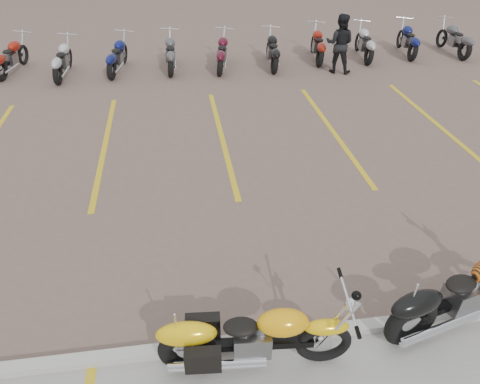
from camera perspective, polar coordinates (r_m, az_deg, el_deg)
The scene contains 7 objects.
ground at distance 7.77m, azimuth 1.18°, elevation -6.34°, with size 100.00×100.00×0.00m, color brown.
curb at distance 6.34m, azimuth 4.29°, elevation -17.30°, with size 60.00×0.18×0.12m, color #ADAAA3.
parking_stripes at distance 11.13m, azimuth -2.23°, elevation 6.69°, with size 38.00×5.50×0.01m, color gold, non-canonical shape.
yellow_cruiser at distance 5.78m, azimuth 1.33°, elevation -17.38°, with size 2.32×0.41×0.95m.
flame_cruiser at distance 6.83m, azimuth 25.26°, elevation -11.34°, with size 2.42×0.76×1.01m.
person_b at distance 15.54m, azimuth 12.06°, elevation 17.27°, with size 0.87×0.68×1.80m, color black.
bg_bike_row at distance 15.95m, azimuth -2.48°, elevation 17.01°, with size 17.32×2.05×1.10m.
Camera 1 is at (-1.04, -5.93, 4.92)m, focal length 35.00 mm.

